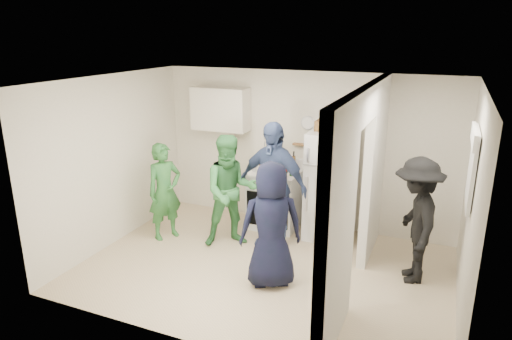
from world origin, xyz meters
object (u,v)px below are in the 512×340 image
(person_nook, at_px, (416,221))
(blue_bowl, at_px, (328,117))
(person_navy, at_px, (271,225))
(stove, at_px, (275,199))
(wicker_basket, at_px, (328,126))
(fridge, at_px, (331,186))
(yellow_cup_stack_top, at_px, (348,126))
(person_green_left, at_px, (165,191))
(person_denim, at_px, (272,186))
(person_green_center, at_px, (231,191))

(person_nook, bearing_deg, blue_bowl, -135.39)
(blue_bowl, xyz_separation_m, person_navy, (-0.23, -1.69, -1.07))
(stove, bearing_deg, wicker_basket, 1.40)
(stove, xyz_separation_m, person_navy, (0.59, -1.67, 0.33))
(fridge, distance_m, yellow_cup_stack_top, 0.99)
(person_navy, distance_m, person_nook, 1.82)
(stove, height_order, person_green_left, person_green_left)
(yellow_cup_stack_top, distance_m, person_navy, 1.91)
(fridge, height_order, person_nook, fridge)
(stove, distance_m, yellow_cup_stack_top, 1.75)
(wicker_basket, bearing_deg, person_denim, -130.63)
(blue_bowl, relative_size, person_denim, 0.13)
(yellow_cup_stack_top, height_order, person_nook, yellow_cup_stack_top)
(blue_bowl, relative_size, yellow_cup_stack_top, 0.96)
(person_denim, distance_m, person_nook, 2.01)
(person_denim, bearing_deg, blue_bowl, 60.78)
(person_green_left, relative_size, person_nook, 0.92)
(person_green_center, relative_size, person_denim, 0.89)
(fridge, height_order, person_green_left, fridge)
(person_nook, bearing_deg, fridge, -135.80)
(person_green_left, relative_size, person_navy, 0.93)
(fridge, xyz_separation_m, person_nook, (1.29, -0.83, -0.02))
(stove, xyz_separation_m, person_nook, (2.21, -0.86, 0.34))
(person_green_center, relative_size, person_navy, 1.04)
(fridge, relative_size, blue_bowl, 6.94)
(wicker_basket, bearing_deg, person_navy, -97.69)
(fridge, bearing_deg, person_nook, -32.56)
(person_navy, relative_size, person_nook, 0.99)
(yellow_cup_stack_top, bearing_deg, person_green_center, -154.56)
(person_green_left, distance_m, person_nook, 3.61)
(fridge, xyz_separation_m, wicker_basket, (-0.10, 0.05, 0.91))
(fridge, relative_size, person_green_left, 1.11)
(wicker_basket, distance_m, person_green_center, 1.72)
(stove, height_order, wicker_basket, wicker_basket)
(wicker_basket, height_order, person_green_center, wicker_basket)
(fridge, height_order, blue_bowl, blue_bowl)
(stove, relative_size, person_navy, 0.58)
(person_navy, xyz_separation_m, person_nook, (1.62, 0.82, 0.01))
(blue_bowl, distance_m, person_green_center, 1.79)
(stove, height_order, person_green_center, person_green_center)
(fridge, height_order, wicker_basket, wicker_basket)
(blue_bowl, bearing_deg, person_green_left, -154.66)
(yellow_cup_stack_top, bearing_deg, person_denim, -149.15)
(yellow_cup_stack_top, xyz_separation_m, person_denim, (-0.92, -0.55, -0.85))
(fridge, bearing_deg, yellow_cup_stack_top, -24.44)
(fridge, height_order, person_denim, person_denim)
(yellow_cup_stack_top, bearing_deg, fridge, 155.56)
(stove, height_order, blue_bowl, blue_bowl)
(stove, distance_m, person_green_left, 1.75)
(person_green_left, xyz_separation_m, person_nook, (3.61, 0.17, 0.06))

